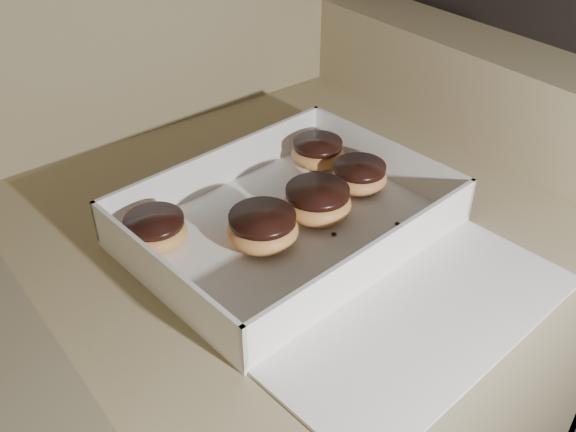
% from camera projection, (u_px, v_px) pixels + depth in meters
% --- Properties ---
extents(armchair, '(0.99, 0.83, 1.03)m').
position_uv_depth(armchair, '(239.00, 256.00, 1.04)').
color(armchair, '#837554').
rests_on(armchair, floor).
extents(bakery_box, '(0.44, 0.50, 0.07)m').
position_uv_depth(bakery_box, '(312.00, 238.00, 0.83)').
color(bakery_box, white).
rests_on(bakery_box, armchair).
extents(donut_a, '(0.09, 0.09, 0.05)m').
position_uv_depth(donut_a, '(263.00, 228.00, 0.82)').
color(donut_a, '#EA9452').
rests_on(donut_a, bakery_box).
extents(donut_b, '(0.08, 0.08, 0.04)m').
position_uv_depth(donut_b, '(318.00, 152.00, 0.98)').
color(donut_b, '#EA9452').
rests_on(donut_b, bakery_box).
extents(donut_c, '(0.09, 0.09, 0.05)m').
position_uv_depth(donut_c, '(317.00, 202.00, 0.87)').
color(donut_c, '#EA9452').
rests_on(donut_c, bakery_box).
extents(donut_d, '(0.08, 0.08, 0.04)m').
position_uv_depth(donut_d, '(359.00, 176.00, 0.93)').
color(donut_d, '#EA9452').
rests_on(donut_d, bakery_box).
extents(donut_e, '(0.08, 0.08, 0.04)m').
position_uv_depth(donut_e, '(155.00, 230.00, 0.82)').
color(donut_e, '#EA9452').
rests_on(donut_e, bakery_box).
extents(crumb_a, '(0.01, 0.01, 0.00)m').
position_uv_depth(crumb_a, '(230.00, 333.00, 0.70)').
color(crumb_a, black).
rests_on(crumb_a, bakery_box).
extents(crumb_b, '(0.01, 0.01, 0.00)m').
position_uv_depth(crumb_b, '(441.00, 223.00, 0.86)').
color(crumb_b, black).
rests_on(crumb_b, bakery_box).
extents(crumb_c, '(0.01, 0.01, 0.00)m').
position_uv_depth(crumb_c, '(334.00, 234.00, 0.84)').
color(crumb_c, black).
rests_on(crumb_c, bakery_box).
extents(crumb_d, '(0.01, 0.01, 0.00)m').
position_uv_depth(crumb_d, '(286.00, 326.00, 0.71)').
color(crumb_d, black).
rests_on(crumb_d, bakery_box).
extents(crumb_e, '(0.01, 0.01, 0.00)m').
position_uv_depth(crumb_e, '(397.00, 224.00, 0.86)').
color(crumb_e, black).
rests_on(crumb_e, bakery_box).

